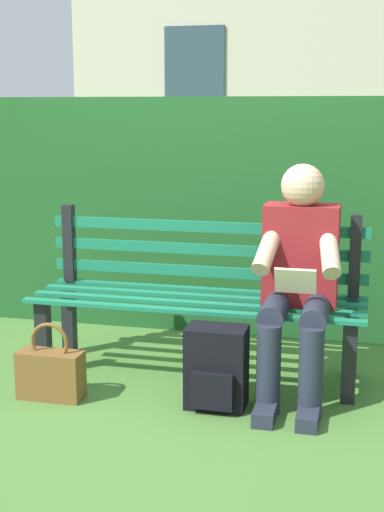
# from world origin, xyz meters

# --- Properties ---
(ground) EXTENTS (60.00, 60.00, 0.00)m
(ground) POSITION_xyz_m (0.00, 0.00, 0.00)
(ground) COLOR #477533
(park_bench) EXTENTS (1.80, 0.51, 0.89)m
(park_bench) POSITION_xyz_m (0.00, -0.08, 0.45)
(park_bench) COLOR black
(park_bench) RESTS_ON ground
(person_seated) EXTENTS (0.44, 0.73, 1.17)m
(person_seated) POSITION_xyz_m (-0.55, 0.10, 0.62)
(person_seated) COLOR maroon
(person_seated) RESTS_ON ground
(hedge_backdrop) EXTENTS (5.81, 0.84, 1.63)m
(hedge_backdrop) POSITION_xyz_m (-0.18, -1.14, 0.79)
(hedge_backdrop) COLOR #1E5123
(hedge_backdrop) RESTS_ON ground
(backpack) EXTENTS (0.29, 0.26, 0.41)m
(backpack) POSITION_xyz_m (-0.19, 0.39, 0.20)
(backpack) COLOR black
(backpack) RESTS_ON ground
(handbag) EXTENTS (0.33, 0.14, 0.40)m
(handbag) POSITION_xyz_m (0.64, 0.48, 0.13)
(handbag) COLOR brown
(handbag) RESTS_ON ground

